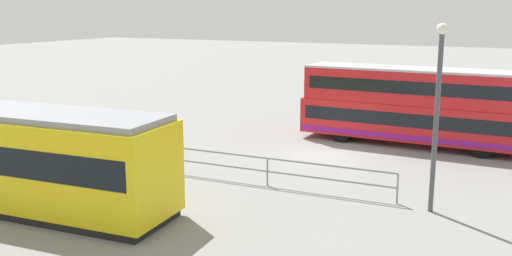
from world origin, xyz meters
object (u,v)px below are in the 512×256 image
(info_sign, at_px, (143,131))
(street_lamp, at_px, (437,103))
(pedestrian_near_railing, at_px, (128,151))
(double_decker_bus, at_px, (419,106))

(info_sign, bearing_deg, street_lamp, 179.69)
(pedestrian_near_railing, bearing_deg, double_decker_bus, -131.43)
(street_lamp, bearing_deg, pedestrian_near_railing, 6.32)
(double_decker_bus, xyz_separation_m, info_sign, (9.36, 9.02, -0.36))
(pedestrian_near_railing, distance_m, info_sign, 1.44)
(pedestrian_near_railing, xyz_separation_m, info_sign, (0.25, -1.31, 0.52))
(double_decker_bus, relative_size, pedestrian_near_railing, 6.41)
(pedestrian_near_railing, relative_size, street_lamp, 0.29)
(pedestrian_near_railing, distance_m, street_lamp, 11.65)
(double_decker_bus, bearing_deg, info_sign, 43.92)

